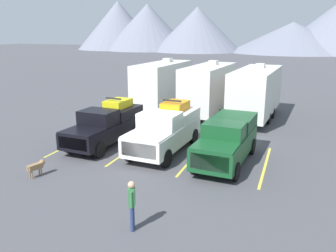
{
  "coord_description": "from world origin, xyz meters",
  "views": [
    {
      "loc": [
        6.38,
        -15.49,
        6.21
      ],
      "look_at": [
        0.0,
        1.69,
        1.2
      ],
      "focal_mm": 37.52,
      "sensor_mm": 36.0,
      "label": 1
    }
  ],
  "objects_px": {
    "camper_trailer_c": "(256,91)",
    "person_a": "(132,202)",
    "camper_trailer_a": "(163,83)",
    "camper_trailer_b": "(208,88)",
    "dog": "(37,166)",
    "pickup_truck_c": "(227,139)",
    "pickup_truck_b": "(166,129)",
    "pickup_truck_a": "(107,124)"
  },
  "relations": [
    {
      "from": "pickup_truck_c",
      "to": "camper_trailer_a",
      "type": "distance_m",
      "value": 12.43
    },
    {
      "from": "person_a",
      "to": "dog",
      "type": "relative_size",
      "value": 1.85
    },
    {
      "from": "pickup_truck_a",
      "to": "pickup_truck_b",
      "type": "distance_m",
      "value": 3.53
    },
    {
      "from": "camper_trailer_a",
      "to": "dog",
      "type": "xyz_separation_m",
      "value": [
        -0.21,
        -14.68,
        -1.64
      ]
    },
    {
      "from": "pickup_truck_b",
      "to": "camper_trailer_b",
      "type": "relative_size",
      "value": 0.7
    },
    {
      "from": "pickup_truck_b",
      "to": "camper_trailer_c",
      "type": "xyz_separation_m",
      "value": [
        3.59,
        8.58,
        0.85
      ]
    },
    {
      "from": "pickup_truck_b",
      "to": "camper_trailer_b",
      "type": "distance_m",
      "value": 8.57
    },
    {
      "from": "pickup_truck_a",
      "to": "person_a",
      "type": "distance_m",
      "value": 9.26
    },
    {
      "from": "pickup_truck_b",
      "to": "dog",
      "type": "bearing_deg",
      "value": -128.26
    },
    {
      "from": "pickup_truck_c",
      "to": "person_a",
      "type": "bearing_deg",
      "value": -102.96
    },
    {
      "from": "camper_trailer_c",
      "to": "pickup_truck_c",
      "type": "bearing_deg",
      "value": -91.34
    },
    {
      "from": "camper_trailer_a",
      "to": "dog",
      "type": "bearing_deg",
      "value": -90.81
    },
    {
      "from": "pickup_truck_c",
      "to": "camper_trailer_c",
      "type": "height_order",
      "value": "camper_trailer_c"
    },
    {
      "from": "camper_trailer_b",
      "to": "dog",
      "type": "xyz_separation_m",
      "value": [
        -4.23,
        -13.69,
        -1.64
      ]
    },
    {
      "from": "camper_trailer_a",
      "to": "dog",
      "type": "height_order",
      "value": "camper_trailer_a"
    },
    {
      "from": "camper_trailer_a",
      "to": "pickup_truck_b",
      "type": "bearing_deg",
      "value": -67.89
    },
    {
      "from": "camper_trailer_b",
      "to": "person_a",
      "type": "relative_size",
      "value": 4.82
    },
    {
      "from": "dog",
      "to": "camper_trailer_c",
      "type": "bearing_deg",
      "value": 60.86
    },
    {
      "from": "pickup_truck_b",
      "to": "camper_trailer_b",
      "type": "height_order",
      "value": "camper_trailer_b"
    },
    {
      "from": "camper_trailer_a",
      "to": "camper_trailer_c",
      "type": "xyz_separation_m",
      "value": [
        7.45,
        -0.94,
        -0.06
      ]
    },
    {
      "from": "camper_trailer_c",
      "to": "dog",
      "type": "distance_m",
      "value": 15.81
    },
    {
      "from": "pickup_truck_a",
      "to": "dog",
      "type": "xyz_separation_m",
      "value": [
        -0.54,
        -5.15,
        -0.66
      ]
    },
    {
      "from": "pickup_truck_a",
      "to": "camper_trailer_a",
      "type": "xyz_separation_m",
      "value": [
        -0.33,
        9.53,
        0.98
      ]
    },
    {
      "from": "camper_trailer_b",
      "to": "pickup_truck_b",
      "type": "bearing_deg",
      "value": -91.07
    },
    {
      "from": "person_a",
      "to": "pickup_truck_c",
      "type": "bearing_deg",
      "value": 77.04
    },
    {
      "from": "pickup_truck_b",
      "to": "dog",
      "type": "height_order",
      "value": "pickup_truck_b"
    },
    {
      "from": "pickup_truck_a",
      "to": "camper_trailer_b",
      "type": "relative_size",
      "value": 0.7
    },
    {
      "from": "camper_trailer_c",
      "to": "dog",
      "type": "height_order",
      "value": "camper_trailer_c"
    },
    {
      "from": "camper_trailer_b",
      "to": "pickup_truck_a",
      "type": "bearing_deg",
      "value": -113.38
    },
    {
      "from": "pickup_truck_a",
      "to": "camper_trailer_c",
      "type": "bearing_deg",
      "value": 50.37
    },
    {
      "from": "pickup_truck_b",
      "to": "camper_trailer_a",
      "type": "relative_size",
      "value": 0.71
    },
    {
      "from": "pickup_truck_a",
      "to": "person_a",
      "type": "xyz_separation_m",
      "value": [
        5.28,
        -7.6,
        -0.16
      ]
    },
    {
      "from": "pickup_truck_b",
      "to": "pickup_truck_c",
      "type": "height_order",
      "value": "pickup_truck_b"
    },
    {
      "from": "camper_trailer_b",
      "to": "person_a",
      "type": "bearing_deg",
      "value": -84.39
    },
    {
      "from": "pickup_truck_c",
      "to": "camper_trailer_a",
      "type": "xyz_separation_m",
      "value": [
        -7.24,
        10.06,
        0.97
      ]
    },
    {
      "from": "pickup_truck_a",
      "to": "pickup_truck_b",
      "type": "height_order",
      "value": "pickup_truck_b"
    },
    {
      "from": "pickup_truck_b",
      "to": "person_a",
      "type": "relative_size",
      "value": 3.39
    },
    {
      "from": "camper_trailer_b",
      "to": "dog",
      "type": "relative_size",
      "value": 8.91
    },
    {
      "from": "camper_trailer_c",
      "to": "person_a",
      "type": "distance_m",
      "value": 16.34
    },
    {
      "from": "camper_trailer_a",
      "to": "camper_trailer_b",
      "type": "relative_size",
      "value": 0.99
    },
    {
      "from": "camper_trailer_b",
      "to": "person_a",
      "type": "distance_m",
      "value": 16.26
    },
    {
      "from": "camper_trailer_b",
      "to": "dog",
      "type": "height_order",
      "value": "camper_trailer_b"
    }
  ]
}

